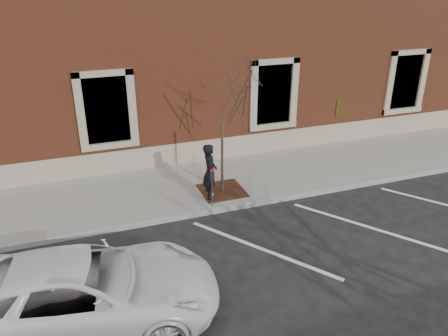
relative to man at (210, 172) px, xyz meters
name	(u,v)px	position (x,y,z in m)	size (l,w,h in m)	color
ground	(231,209)	(0.44, -0.62, -1.03)	(120.00, 120.00, 0.00)	#28282B
sidewalk_near	(212,183)	(0.44, 1.13, -0.96)	(40.00, 3.50, 0.15)	#A0A096
curb_near	(231,208)	(0.44, -0.67, -0.96)	(40.00, 0.12, 0.15)	#9E9E99
parking_stripes	(261,249)	(0.44, -2.82, -1.03)	(28.00, 4.40, 0.01)	silver
building_civic	(165,39)	(0.44, 7.12, 2.96)	(40.00, 8.62, 8.00)	brown
man	(210,172)	(0.00, 0.00, 0.00)	(0.64, 0.42, 1.76)	black
parking_meter	(212,181)	(-0.10, -0.50, -0.05)	(0.11, 0.08, 1.19)	#595B60
tree_grate	(222,190)	(0.51, 0.33, -0.86)	(1.34, 1.34, 0.03)	#431F15
sapling	(222,102)	(0.51, 0.33, 2.01)	(2.48, 2.48, 4.13)	#4C3C2E
white_truck	(82,292)	(-3.95, -3.94, -0.28)	(2.49, 5.40, 1.50)	white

